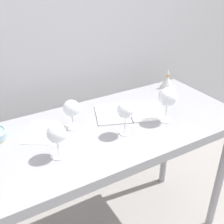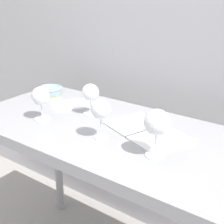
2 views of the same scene
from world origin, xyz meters
name	(u,v)px [view 2 (image 2 of 2)]	position (x,y,z in m)	size (l,w,h in m)	color
back_wall	(168,25)	(0.00, 0.49, 1.30)	(3.80, 0.04, 2.60)	#B3B3B9
steel_counter	(112,150)	(0.00, -0.01, 0.79)	(1.40, 0.65, 0.90)	#939399
wine_glass_near_right	(157,124)	(0.27, -0.10, 1.03)	(0.10, 0.10, 0.19)	white
wine_glass_far_left	(90,93)	(-0.19, 0.08, 1.01)	(0.09, 0.09, 0.15)	white
wine_glass_near_center	(101,110)	(0.01, -0.10, 1.02)	(0.08, 0.08, 0.17)	white
wine_glass_near_left	(41,97)	(-0.34, -0.10, 1.01)	(0.09, 0.09, 0.16)	white
open_notebook	(146,131)	(0.14, 0.06, 0.90)	(0.42, 0.34, 0.01)	silver
tasting_sheet_upper	(72,105)	(-0.35, 0.12, 0.90)	(0.15, 0.22, 0.00)	white
tasting_bowl	(50,90)	(-0.57, 0.17, 0.92)	(0.14, 0.14, 0.04)	#DBCC66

